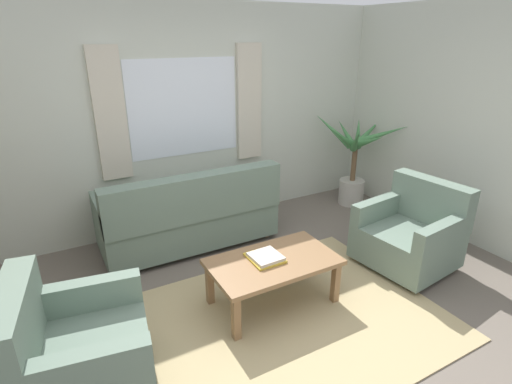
% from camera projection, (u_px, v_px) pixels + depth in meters
% --- Properties ---
extents(ground_plane, '(6.24, 6.24, 0.00)m').
position_uv_depth(ground_plane, '(285.00, 322.00, 3.35)').
color(ground_plane, '#6B6056').
extents(wall_back, '(5.32, 0.12, 2.60)m').
position_uv_depth(wall_back, '(183.00, 120.00, 4.70)').
color(wall_back, beige).
rests_on(wall_back, ground_plane).
extents(wall_right, '(0.12, 4.40, 2.60)m').
position_uv_depth(wall_right, '(507.00, 133.00, 4.07)').
color(wall_right, beige).
rests_on(wall_right, ground_plane).
extents(window_with_curtains, '(1.98, 0.07, 1.40)m').
position_uv_depth(window_with_curtains, '(185.00, 108.00, 4.58)').
color(window_with_curtains, white).
extents(area_rug, '(2.59, 1.96, 0.01)m').
position_uv_depth(area_rug, '(285.00, 321.00, 3.34)').
color(area_rug, tan).
rests_on(area_rug, ground_plane).
extents(couch, '(1.90, 0.82, 0.92)m').
position_uv_depth(couch, '(190.00, 216.00, 4.42)').
color(couch, slate).
rests_on(couch, ground_plane).
extents(armchair_left, '(0.94, 0.96, 0.88)m').
position_uv_depth(armchair_left, '(74.00, 353.00, 2.54)').
color(armchair_left, slate).
rests_on(armchair_left, ground_plane).
extents(armchair_right, '(0.91, 0.93, 0.88)m').
position_uv_depth(armchair_right, '(411.00, 233.00, 4.06)').
color(armchair_right, slate).
rests_on(armchair_right, ground_plane).
extents(coffee_table, '(1.10, 0.64, 0.44)m').
position_uv_depth(coffee_table, '(273.00, 266.00, 3.45)').
color(coffee_table, olive).
rests_on(coffee_table, ground_plane).
extents(book_stack_on_table, '(0.27, 0.30, 0.04)m').
position_uv_depth(book_stack_on_table, '(265.00, 257.00, 3.43)').
color(book_stack_on_table, gold).
rests_on(book_stack_on_table, coffee_table).
extents(potted_plant, '(1.16, 1.05, 1.26)m').
position_uv_depth(potted_plant, '(354.00, 163.00, 5.47)').
color(potted_plant, '#B7B2A8').
rests_on(potted_plant, ground_plane).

